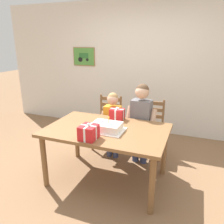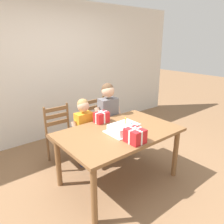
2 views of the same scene
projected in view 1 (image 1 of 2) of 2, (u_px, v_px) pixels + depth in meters
name	position (u px, v px, depth m)	size (l,w,h in m)	color
ground_plane	(107.00, 179.00, 3.12)	(20.00, 20.00, 0.00)	#846042
back_wall	(144.00, 68.00, 4.48)	(6.40, 0.11, 2.60)	silver
dining_table	(107.00, 135.00, 2.91)	(1.56, 1.00, 0.76)	brown
birthday_cake	(107.00, 127.00, 2.81)	(0.44, 0.34, 0.19)	white
gift_box_red_large	(89.00, 132.00, 2.56)	(0.19, 0.22, 0.20)	red
gift_box_beside_cake	(117.00, 114.00, 3.21)	(0.20, 0.15, 0.19)	red
chair_left	(108.00, 122.00, 3.94)	(0.43, 0.43, 0.92)	brown
chair_right	(150.00, 128.00, 3.68)	(0.44, 0.44, 0.92)	brown
child_older	(141.00, 116.00, 3.33)	(0.47, 0.27, 1.25)	#38426B
child_younger	(113.00, 119.00, 3.52)	(0.39, 0.22, 1.08)	#38426B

